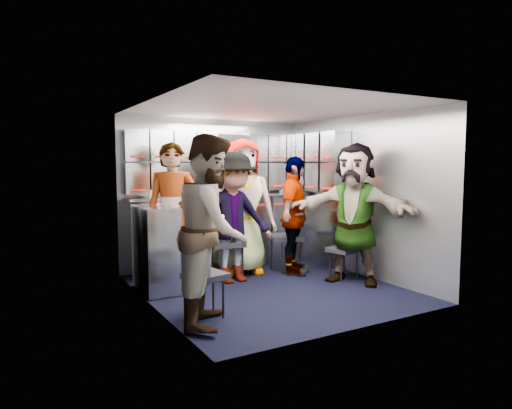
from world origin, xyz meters
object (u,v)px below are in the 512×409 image
attendant_standing (173,216)px  attendant_arc_d (294,216)px  jump_seat_mid_right (286,239)px  jump_seat_near_right (344,251)px  jump_seat_mid_left (227,245)px  jump_seat_near_left (205,278)px  attendant_arc_c (243,207)px  attendant_arc_a (213,230)px  jump_seat_center (237,245)px  attendant_arc_e (354,213)px  attendant_arc_b (234,217)px

attendant_standing → attendant_arc_d: size_ratio=1.10×
attendant_arc_d → jump_seat_mid_right: bearing=46.3°
jump_seat_near_right → attendant_arc_d: attendant_arc_d is taller
jump_seat_mid_left → attendant_standing: 0.86m
jump_seat_near_left → attendant_arc_c: (1.15, 1.37, 0.52)m
jump_seat_near_right → attendant_arc_c: 1.44m
attendant_arc_a → attendant_arc_c: bearing=-3.8°
jump_seat_mid_left → attendant_arc_c: size_ratio=0.27×
jump_seat_center → attendant_arc_a: attendant_arc_a is taller
jump_seat_mid_left → jump_seat_center: size_ratio=1.20×
jump_seat_center → jump_seat_near_left: bearing=-126.4°
attendant_standing → attendant_arc_e: 2.19m
jump_seat_near_left → attendant_arc_e: (2.10, 0.27, 0.49)m
attendant_standing → attendant_arc_a: (-0.09, -1.32, 0.01)m
attendant_arc_d → jump_seat_near_left: bearing=166.7°
jump_seat_mid_right → jump_seat_near_right: size_ratio=1.33×
jump_seat_near_left → jump_seat_near_right: size_ratio=1.05×
jump_seat_near_left → jump_seat_center: (1.15, 1.55, -0.02)m
attendant_arc_d → attendant_arc_e: attendant_arc_e is taller
jump_seat_near_left → attendant_arc_e: attendant_arc_e is taller
jump_seat_near_left → attendant_arc_d: size_ratio=0.27×
attendant_arc_e → jump_seat_mid_left: bearing=-157.5°
attendant_standing → jump_seat_near_right: bearing=8.6°
jump_seat_mid_right → attendant_standing: attendant_standing is taller
jump_seat_mid_right → attendant_arc_c: (-0.57, 0.18, 0.46)m
jump_seat_center → jump_seat_mid_right: (0.57, -0.36, 0.08)m
jump_seat_near_right → attendant_arc_d: bearing=124.2°
jump_seat_mid_left → attendant_arc_b: bearing=-90.0°
jump_seat_mid_left → attendant_arc_d: bearing=-13.2°
attendant_standing → attendant_arc_d: attendant_standing is taller
jump_seat_mid_right → attendant_arc_c: size_ratio=0.30×
attendant_arc_e → attendant_arc_a: bearing=-108.7°
jump_seat_center → attendant_arc_d: 0.90m
jump_seat_center → attendant_arc_b: (-0.31, -0.52, 0.45)m
jump_seat_mid_left → attendant_arc_e: attendant_arc_e is taller
jump_seat_near_right → attendant_arc_d: (-0.38, 0.56, 0.42)m
jump_seat_near_left → attendant_arc_c: size_ratio=0.24×
jump_seat_near_right → attendant_arc_c: (-0.95, 0.93, 0.54)m
jump_seat_mid_right → attendant_arc_d: size_ratio=0.35×
jump_seat_center → attendant_arc_b: size_ratio=0.25×
jump_seat_mid_left → attendant_arc_d: size_ratio=0.31×
jump_seat_center → attendant_arc_c: bearing=-90.0°
jump_seat_mid_left → attendant_arc_a: bearing=-120.8°
attendant_arc_a → attendant_arc_d: attendant_arc_a is taller
jump_seat_near_left → attendant_arc_d: bearing=30.4°
jump_seat_near_left → attendant_standing: size_ratio=0.25×
jump_seat_mid_right → attendant_arc_a: size_ratio=0.31×
attendant_arc_b → attendant_arc_c: (0.31, 0.34, 0.09)m
jump_seat_near_left → jump_seat_center: bearing=53.6°
attendant_standing → attendant_arc_a: bearing=-66.2°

